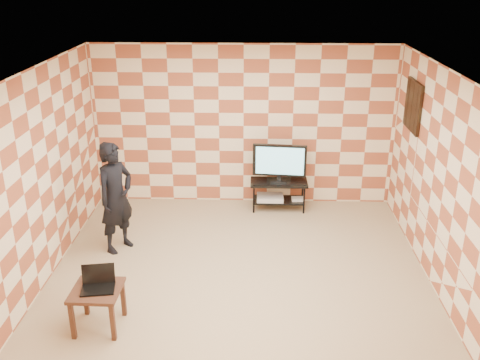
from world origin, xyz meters
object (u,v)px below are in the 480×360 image
person (116,197)px  side_table (97,296)px  tv (280,161)px  tv_stand (279,189)px

person → side_table: bearing=-139.8°
tv → side_table: tv is taller
side_table → person: 1.86m
tv_stand → person: (-2.35, -1.43, 0.44)m
tv_stand → side_table: size_ratio=1.72×
tv_stand → tv: (0.00, -0.00, 0.49)m
tv_stand → person: 2.78m
tv → tv_stand: bearing=95.5°
side_table → person: bearing=96.4°
tv_stand → person: person is taller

